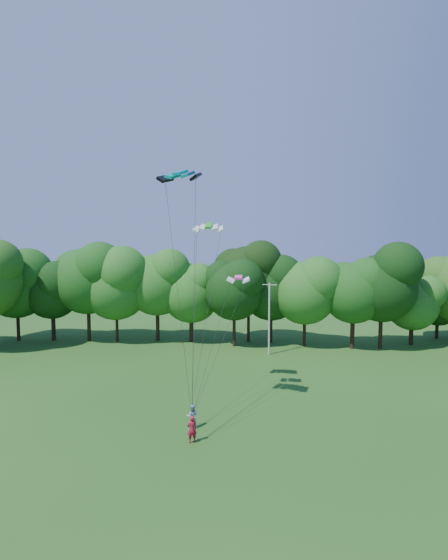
{
  "coord_description": "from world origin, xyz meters",
  "views": [
    {
      "loc": [
        0.01,
        -19.1,
        12.95
      ],
      "look_at": [
        0.96,
        13.0,
        10.23
      ],
      "focal_mm": 28.0,
      "sensor_mm": 36.0,
      "label": 1
    }
  ],
  "objects": [
    {
      "name": "tree_back_center",
      "position": [
        4.91,
        37.4,
        8.66
      ],
      "size": [
        9.54,
        9.54,
        13.87
      ],
      "color": "#322613",
      "rests_on": "ground"
    },
    {
      "name": "ground",
      "position": [
        0.0,
        0.0,
        0.0
      ],
      "size": [
        160.0,
        160.0,
        0.0
      ],
      "primitive_type": "plane",
      "color": "#1F4C14",
      "rests_on": "ground"
    },
    {
      "name": "kite_pink",
      "position": [
        2.28,
        16.95,
        10.12
      ],
      "size": [
        2.01,
        1.15,
        0.33
      ],
      "rotation": [
        0.0,
        0.0,
        -0.12
      ],
      "color": "#EF42AD",
      "rests_on": "ground"
    },
    {
      "name": "kite_green",
      "position": [
        -0.17,
        17.98,
        14.42
      ],
      "size": [
        2.74,
        1.56,
        0.59
      ],
      "rotation": [
        0.0,
        0.0,
        -0.17
      ],
      "color": "green",
      "rests_on": "ground"
    },
    {
      "name": "kite_flyer_left",
      "position": [
        -1.26,
        8.35,
        0.89
      ],
      "size": [
        0.76,
        0.62,
        1.78
      ],
      "primitive_type": "imported",
      "rotation": [
        0.0,
        0.0,
        3.48
      ],
      "color": "#B11629",
      "rests_on": "ground"
    },
    {
      "name": "utility_pole",
      "position": [
        6.73,
        30.64,
        4.31
      ],
      "size": [
        1.59,
        0.7,
        8.39
      ],
      "rotation": [
        0.0,
        0.0,
        -0.38
      ],
      "color": "#AFAFA6",
      "rests_on": "ground"
    },
    {
      "name": "kite_teal",
      "position": [
        -2.11,
        11.72,
        17.83
      ],
      "size": [
        3.26,
        2.41,
        0.57
      ],
      "rotation": [
        0.0,
        0.0,
        -0.41
      ],
      "color": "#04858C",
      "rests_on": "ground"
    },
    {
      "name": "kite_flyer_right",
      "position": [
        -1.34,
        10.67,
        0.83
      ],
      "size": [
        0.83,
        0.66,
        1.65
      ],
      "primitive_type": "imported",
      "rotation": [
        0.0,
        0.0,
        3.19
      ],
      "color": "#A6C2E7",
      "rests_on": "ground"
    }
  ]
}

